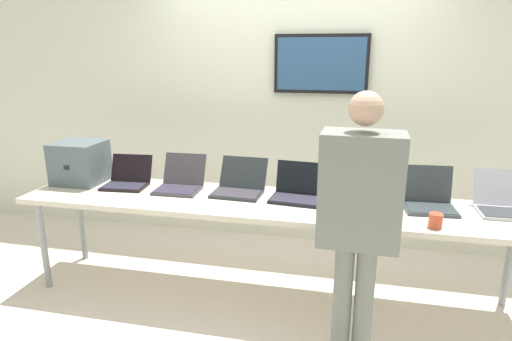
# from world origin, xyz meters

# --- Properties ---
(ground) EXTENTS (8.00, 8.00, 0.04)m
(ground) POSITION_xyz_m (0.00, 0.00, -0.02)
(ground) COLOR beige
(back_wall) EXTENTS (8.00, 0.11, 2.61)m
(back_wall) POSITION_xyz_m (0.01, 1.13, 1.31)
(back_wall) COLOR silver
(back_wall) RESTS_ON ground
(workbench) EXTENTS (3.69, 0.70, 0.77)m
(workbench) POSITION_xyz_m (0.00, 0.00, 0.73)
(workbench) COLOR beige
(workbench) RESTS_ON ground
(equipment_box) EXTENTS (0.37, 0.36, 0.34)m
(equipment_box) POSITION_xyz_m (-1.61, 0.13, 0.94)
(equipment_box) COLOR #515E64
(equipment_box) RESTS_ON workbench
(laptop_station_0) EXTENTS (0.36, 0.34, 0.23)m
(laptop_station_0) POSITION_xyz_m (-1.18, 0.12, 0.83)
(laptop_station_0) COLOR black
(laptop_station_0) RESTS_ON workbench
(laptop_station_1) EXTENTS (0.35, 0.38, 0.25)m
(laptop_station_1) POSITION_xyz_m (-0.73, 0.13, 0.83)
(laptop_station_1) COLOR #3B363B
(laptop_station_1) RESTS_ON workbench
(laptop_station_2) EXTENTS (0.39, 0.40, 0.24)m
(laptop_station_2) POSITION_xyz_m (-0.25, 0.15, 0.83)
(laptop_station_2) COLOR #222729
(laptop_station_2) RESTS_ON workbench
(laptop_station_3) EXTENTS (0.39, 0.34, 0.26)m
(laptop_station_3) POSITION_xyz_m (0.20, 0.11, 0.83)
(laptop_station_3) COLOR black
(laptop_station_3) RESTS_ON workbench
(laptop_station_4) EXTENTS (0.39, 0.35, 0.28)m
(laptop_station_4) POSITION_xyz_m (0.68, 0.13, 0.84)
(laptop_station_4) COLOR #383738
(laptop_station_4) RESTS_ON workbench
(laptop_station_5) EXTENTS (0.36, 0.33, 0.28)m
(laptop_station_5) POSITION_xyz_m (1.12, 0.12, 0.84)
(laptop_station_5) COLOR #353C3F
(laptop_station_5) RESTS_ON workbench
(laptop_station_6) EXTENTS (0.31, 0.37, 0.26)m
(laptop_station_6) POSITION_xyz_m (1.59, 0.15, 0.83)
(laptop_station_6) COLOR #B0AFBB
(laptop_station_6) RESTS_ON workbench
(person) EXTENTS (0.45, 0.60, 1.64)m
(person) POSITION_xyz_m (0.63, -0.62, 0.99)
(person) COLOR slate
(person) RESTS_ON ground
(coffee_mug) EXTENTS (0.08, 0.08, 0.09)m
(coffee_mug) POSITION_xyz_m (1.11, -0.25, 0.82)
(coffee_mug) COLOR #C84A31
(coffee_mug) RESTS_ON workbench
(paper_sheet) EXTENTS (0.27, 0.34, 0.00)m
(paper_sheet) POSITION_xyz_m (0.87, -0.17, 0.78)
(paper_sheet) COLOR white
(paper_sheet) RESTS_ON workbench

